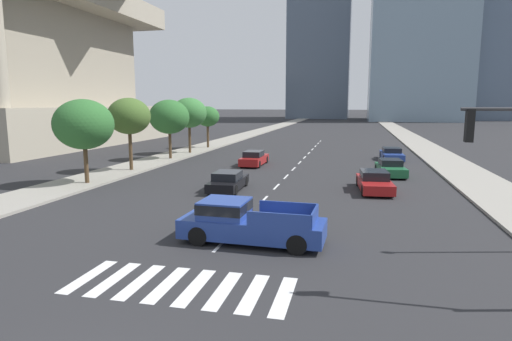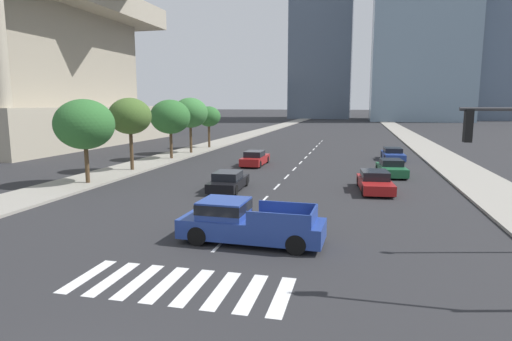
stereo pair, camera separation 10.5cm
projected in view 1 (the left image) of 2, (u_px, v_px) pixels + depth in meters
sidewalk_east at (466, 174)px, 33.03m from camera, size 4.00×260.00×0.15m
sidewalk_west at (148, 163)px, 39.05m from camera, size 4.00×260.00×0.15m
crosswalk_near at (181, 286)px, 12.87m from camera, size 6.75×2.68×0.01m
lane_divider_center at (300, 163)px, 39.81m from camera, size 0.14×50.00×0.01m
pickup_truck at (245, 222)px, 16.80m from camera, size 5.74×2.15×1.67m
sedan_red_0 at (254, 159)px, 37.97m from camera, size 1.76×4.68×1.31m
sedan_black_1 at (228, 181)px, 27.01m from camera, size 1.94×4.44×1.22m
sedan_red_2 at (374, 182)px, 26.79m from camera, size 2.26×4.88×1.27m
sedan_green_3 at (391, 168)px, 32.52m from camera, size 2.20×4.48×1.25m
sedan_blue_4 at (392, 154)px, 41.59m from camera, size 2.08×4.74×1.19m
street_tree_nearest at (84, 124)px, 28.26m from camera, size 3.92×3.92×5.60m
street_tree_second at (129, 116)px, 33.87m from camera, size 3.39×3.39×5.76m
street_tree_third at (169, 117)px, 41.17m from camera, size 3.87×3.87×5.69m
street_tree_fourth at (189, 113)px, 46.04m from camera, size 3.79×3.79×5.94m
street_tree_fifth at (208, 117)px, 51.80m from camera, size 2.88×2.88×4.99m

